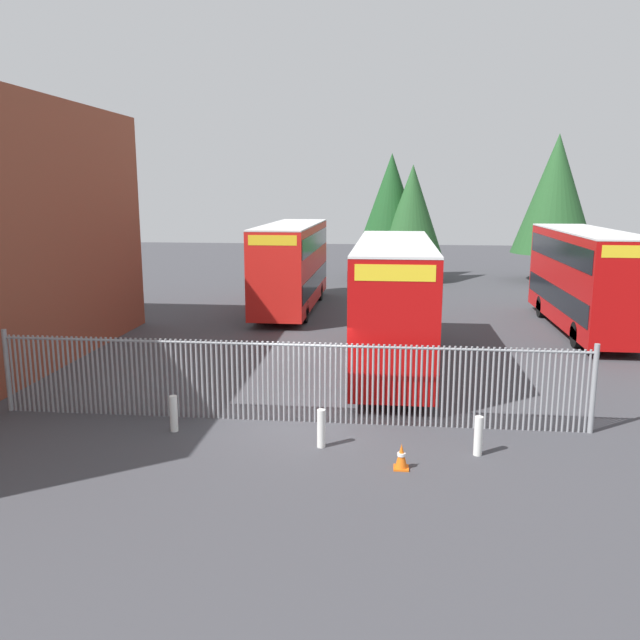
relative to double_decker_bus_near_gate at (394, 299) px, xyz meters
name	(u,v)px	position (x,y,z in m)	size (l,w,h in m)	color
ground_plane	(331,350)	(-2.36, 2.04, -2.42)	(100.00, 100.00, 0.00)	#3D3D42
palisade_fence	(286,379)	(-2.83, -5.96, -1.24)	(15.95, 0.14, 2.35)	gray
double_decker_bus_near_gate	(394,299)	(0.00, 0.00, 0.00)	(2.54, 10.81, 4.42)	#B70C0C
double_decker_bus_behind_fence_left	(585,276)	(8.34, 6.87, 0.00)	(2.54, 10.81, 4.42)	#B70C0C
double_decker_bus_behind_fence_right	(292,263)	(-5.20, 10.59, 0.00)	(2.54, 10.81, 4.42)	red
bollard_near_left	(174,414)	(-5.60, -7.01, -1.95)	(0.20, 0.20, 0.95)	silver
bollard_center_front	(321,428)	(-1.70, -7.66, -1.95)	(0.20, 0.20, 0.95)	silver
bollard_near_right	(478,436)	(2.02, -7.74, -1.95)	(0.20, 0.20, 0.95)	silver
traffic_cone_by_gate	(401,457)	(0.21, -8.71, -2.13)	(0.34, 0.34, 0.59)	orange
tree_tall_back	(556,194)	(10.65, 22.97, 3.41)	(5.47, 5.47, 9.74)	#4C3823
tree_short_side	(412,209)	(1.20, 21.78, 2.42)	(4.07, 4.07, 7.76)	#4C3823
tree_mid_row	(391,203)	(-0.20, 23.09, 2.80)	(4.66, 4.66, 8.56)	#4C3823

